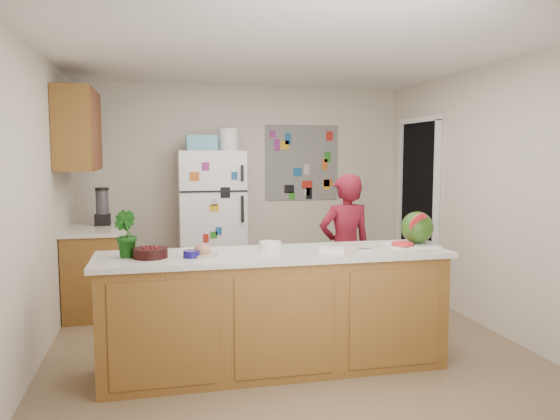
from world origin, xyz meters
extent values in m
cube|color=brown|center=(0.00, 0.00, -0.01)|extent=(4.00, 4.50, 0.02)
cube|color=beige|center=(0.00, 2.26, 1.25)|extent=(4.00, 0.02, 2.50)
cube|color=beige|center=(-2.01, 0.00, 1.25)|extent=(0.02, 4.50, 2.50)
cube|color=beige|center=(2.01, 0.00, 1.25)|extent=(0.02, 4.50, 2.50)
cube|color=white|center=(0.00, 0.00, 2.51)|extent=(4.00, 4.50, 0.02)
cube|color=black|center=(1.99, 1.45, 1.02)|extent=(0.03, 0.85, 2.04)
cube|color=brown|center=(-0.20, -0.50, 0.44)|extent=(2.60, 0.62, 0.88)
cube|color=silver|center=(-0.20, -0.50, 0.90)|extent=(2.68, 0.70, 0.04)
cube|color=brown|center=(-1.69, 1.35, 0.43)|extent=(0.60, 0.80, 0.86)
cube|color=silver|center=(-1.69, 1.35, 0.88)|extent=(0.64, 0.84, 0.04)
cube|color=brown|center=(-1.82, 1.30, 1.90)|extent=(0.35, 1.00, 0.80)
cube|color=silver|center=(-0.45, 1.88, 0.85)|extent=(0.75, 0.70, 1.70)
cube|color=#5999B2|center=(-0.55, 1.88, 1.79)|extent=(0.35, 0.28, 0.18)
cube|color=slate|center=(0.75, 2.24, 1.55)|extent=(0.95, 0.01, 0.95)
imported|color=maroon|center=(0.71, 0.46, 0.74)|extent=(0.57, 0.40, 1.47)
cylinder|color=black|center=(-1.64, 1.60, 1.09)|extent=(0.13, 0.13, 0.38)
cube|color=white|center=(0.95, -0.45, 0.93)|extent=(0.45, 0.37, 0.01)
sphere|color=#345E17|center=(1.01, -0.43, 1.06)|extent=(0.26, 0.26, 0.26)
cylinder|color=#BF2851|center=(0.85, -0.50, 0.94)|extent=(0.17, 0.17, 0.02)
cylinder|color=black|center=(-1.12, -0.52, 0.96)|extent=(0.32, 0.32, 0.07)
cylinder|color=white|center=(-0.21, -0.37, 0.95)|extent=(0.23, 0.23, 0.06)
cylinder|color=#110B5C|center=(-0.84, -0.57, 0.95)|extent=(0.13, 0.13, 0.05)
cylinder|color=beige|center=(-0.75, -0.52, 0.93)|extent=(0.30, 0.30, 0.02)
cube|color=white|center=(0.24, -0.54, 0.93)|extent=(0.23, 0.22, 0.02)
cube|color=gray|center=(0.50, -0.58, 0.93)|extent=(0.11, 0.07, 0.01)
imported|color=#183B0F|center=(-1.30, -0.45, 1.09)|extent=(0.23, 0.24, 0.34)
camera|label=1|loc=(-1.08, -4.50, 1.67)|focal=35.00mm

